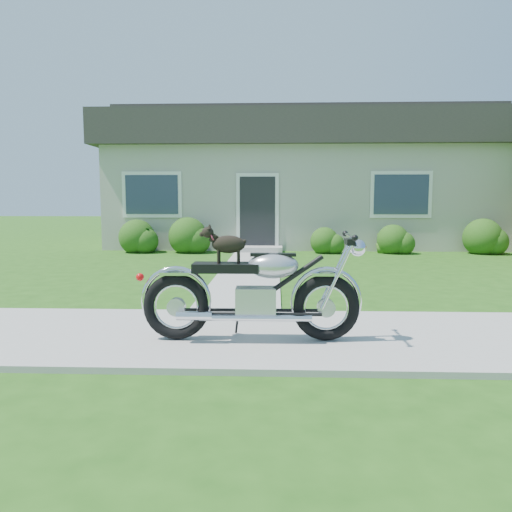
{
  "coord_description": "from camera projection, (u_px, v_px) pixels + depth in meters",
  "views": [
    {
      "loc": [
        -0.97,
        -5.15,
        1.44
      ],
      "look_at": [
        -1.22,
        1.0,
        0.75
      ],
      "focal_mm": 35.0,
      "sensor_mm": 36.0,
      "label": 1
    }
  ],
  "objects": [
    {
      "name": "potted_plant_right",
      "position": [
        383.0,
        241.0,
        13.61
      ],
      "size": [
        0.51,
        0.51,
        0.66
      ],
      "primitive_type": "imported",
      "rotation": [
        0.0,
        0.0,
        5.3
      ],
      "color": "#38661C",
      "rests_on": "ground"
    },
    {
      "name": "ground",
      "position": [
        368.0,
        338.0,
        5.23
      ],
      "size": [
        80.0,
        80.0,
        0.0
      ],
      "primitive_type": "plane",
      "color": "#235114",
      "rests_on": "ground"
    },
    {
      "name": "sidewalk",
      "position": [
        368.0,
        336.0,
        5.23
      ],
      "size": [
        24.0,
        2.2,
        0.04
      ],
      "primitive_type": "cube",
      "color": "#9E9B93",
      "rests_on": "ground"
    },
    {
      "name": "walkway",
      "position": [
        250.0,
        270.0,
        10.26
      ],
      "size": [
        1.2,
        8.0,
        0.03
      ],
      "primitive_type": "cube",
      "color": "#9E9B93",
      "rests_on": "ground"
    },
    {
      "name": "potted_plant_left",
      "position": [
        150.0,
        240.0,
        13.86
      ],
      "size": [
        0.82,
        0.83,
        0.7
      ],
      "primitive_type": "imported",
      "rotation": [
        0.0,
        0.0,
        5.47
      ],
      "color": "#144E14",
      "rests_on": "ground"
    },
    {
      "name": "shrub_row",
      "position": [
        293.0,
        238.0,
        13.65
      ],
      "size": [
        10.45,
        1.06,
        1.06
      ],
      "color": "#264F14",
      "rests_on": "ground"
    },
    {
      "name": "house",
      "position": [
        305.0,
        179.0,
        16.9
      ],
      "size": [
        12.6,
        7.03,
        4.5
      ],
      "color": "#B2ACA1",
      "rests_on": "ground"
    },
    {
      "name": "motorcycle_with_dog",
      "position": [
        255.0,
        291.0,
        4.96
      ],
      "size": [
        2.22,
        0.6,
        1.14
      ],
      "rotation": [
        0.0,
        0.0,
        0.01
      ],
      "color": "black",
      "rests_on": "sidewalk"
    }
  ]
}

